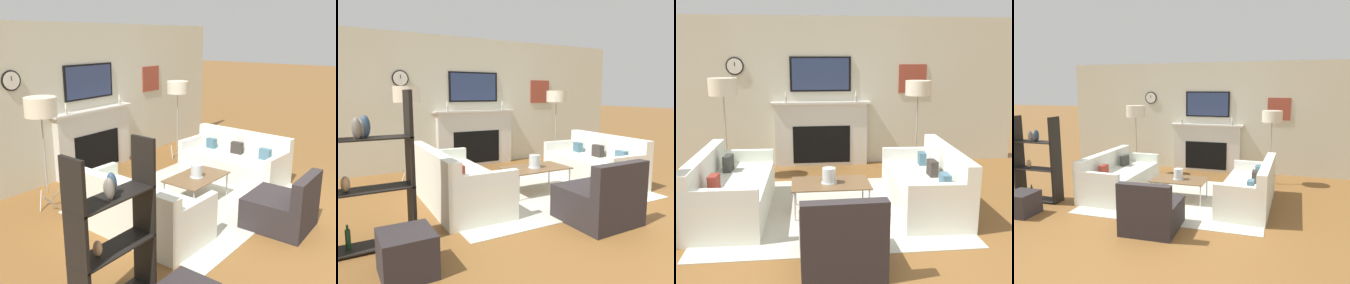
# 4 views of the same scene
# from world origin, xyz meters

# --- Properties ---
(ground_plane) EXTENTS (60.00, 60.00, 0.00)m
(ground_plane) POSITION_xyz_m (0.00, 0.00, 0.00)
(ground_plane) COLOR brown
(fireplace_wall) EXTENTS (7.47, 0.28, 2.70)m
(fireplace_wall) POSITION_xyz_m (0.00, 4.38, 1.22)
(fireplace_wall) COLOR beige
(fireplace_wall) RESTS_ON ground_plane
(area_rug) EXTENTS (3.19, 2.53, 0.01)m
(area_rug) POSITION_xyz_m (0.00, 2.05, 0.01)
(area_rug) COLOR beige
(area_rug) RESTS_ON ground_plane
(couch_left) EXTENTS (0.92, 1.89, 0.80)m
(couch_left) POSITION_xyz_m (-1.29, 2.05, 0.29)
(couch_left) COLOR silver
(couch_left) RESTS_ON ground_plane
(couch_right) EXTENTS (0.91, 1.90, 0.81)m
(couch_right) POSITION_xyz_m (1.30, 2.04, 0.29)
(couch_right) COLOR silver
(couch_right) RESTS_ON ground_plane
(armchair) EXTENTS (0.80, 0.84, 0.78)m
(armchair) POSITION_xyz_m (-0.01, 0.60, 0.26)
(armchair) COLOR #2C2627
(armchair) RESTS_ON ground_plane
(coffee_table) EXTENTS (1.00, 0.61, 0.40)m
(coffee_table) POSITION_xyz_m (0.00, 1.98, 0.37)
(coffee_table) COLOR brown
(coffee_table) RESTS_ON ground_plane
(hurricane_candle) EXTENTS (0.20, 0.20, 0.20)m
(hurricane_candle) POSITION_xyz_m (-0.02, 1.97, 0.49)
(hurricane_candle) COLOR silver
(hurricane_candle) RESTS_ON coffee_table
(floor_lamp_left) EXTENTS (0.45, 0.45, 1.67)m
(floor_lamp_left) POSITION_xyz_m (-1.58, 3.54, 1.51)
(floor_lamp_left) COLOR #9E998E
(floor_lamp_left) RESTS_ON ground_plane
(floor_lamp_right) EXTENTS (0.42, 0.42, 1.61)m
(floor_lamp_right) POSITION_xyz_m (1.58, 3.54, 1.46)
(floor_lamp_right) COLOR #9E998E
(floor_lamp_right) RESTS_ON ground_plane
(shelf_unit) EXTENTS (0.87, 0.28, 1.58)m
(shelf_unit) POSITION_xyz_m (-2.51, 1.19, 0.78)
(shelf_unit) COLOR black
(shelf_unit) RESTS_ON ground_plane
(ottoman) EXTENTS (0.45, 0.45, 0.38)m
(ottoman) POSITION_xyz_m (-2.29, 0.53, 0.19)
(ottoman) COLOR #2C2627
(ottoman) RESTS_ON ground_plane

